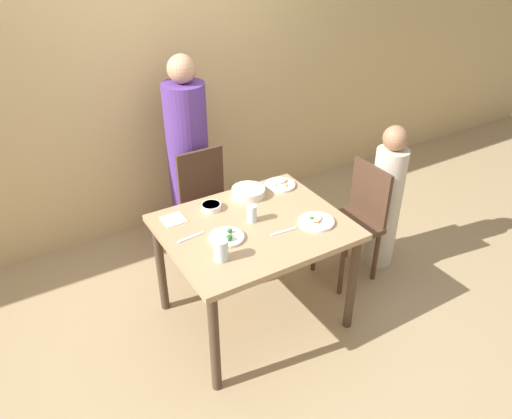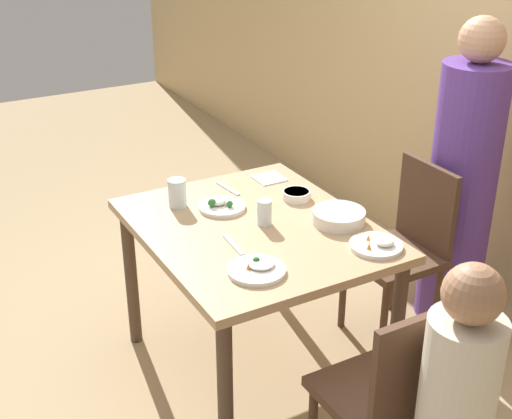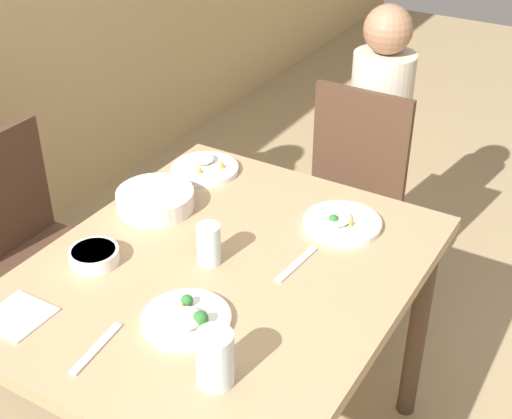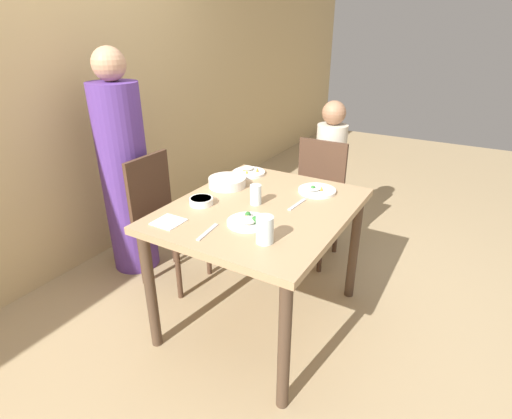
{
  "view_description": "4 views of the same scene",
  "coord_description": "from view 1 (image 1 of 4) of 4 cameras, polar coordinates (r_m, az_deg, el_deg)",
  "views": [
    {
      "loc": [
        -1.33,
        -2.24,
        2.5
      ],
      "look_at": [
        -0.03,
        -0.08,
        0.94
      ],
      "focal_mm": 35.0,
      "sensor_mm": 36.0,
      "label": 1
    },
    {
      "loc": [
        2.39,
        -1.33,
        2.17
      ],
      "look_at": [
        0.06,
        -0.03,
        0.88
      ],
      "focal_mm": 50.0,
      "sensor_mm": 36.0,
      "label": 2
    },
    {
      "loc": [
        -1.24,
        -0.85,
        1.9
      ],
      "look_at": [
        0.09,
        -0.05,
        0.92
      ],
      "focal_mm": 50.0,
      "sensor_mm": 36.0,
      "label": 3
    },
    {
      "loc": [
        -1.75,
        -0.99,
        1.69
      ],
      "look_at": [
        -0.09,
        -0.02,
        0.8
      ],
      "focal_mm": 28.0,
      "sensor_mm": 36.0,
      "label": 4
    }
  ],
  "objects": [
    {
      "name": "plate_rice_adult",
      "position": [
        3.56,
        2.76,
        2.91
      ],
      "size": [
        0.22,
        0.22,
        0.05
      ],
      "color": "white",
      "rests_on": "dining_table"
    },
    {
      "name": "plate_rice_child",
      "position": [
        2.99,
        -3.41,
        -3.16
      ],
      "size": [
        0.21,
        0.21,
        0.06
      ],
      "color": "white",
      "rests_on": "dining_table"
    },
    {
      "name": "chair_child_spot",
      "position": [
        3.77,
        11.27,
        -1.02
      ],
      "size": [
        0.4,
        0.4,
        0.9
      ],
      "rotation": [
        0.0,
        0.0,
        -1.57
      ],
      "color": "#4C3323",
      "rests_on": "ground_plane"
    },
    {
      "name": "wall_back",
      "position": [
        4.17,
        -11.53,
        15.14
      ],
      "size": [
        10.0,
        0.06,
        2.7
      ],
      "color": "tan",
      "rests_on": "ground_plane"
    },
    {
      "name": "chair_adult_spot",
      "position": [
        3.91,
        -5.43,
        0.72
      ],
      "size": [
        0.4,
        0.4,
        0.9
      ],
      "color": "#4C3323",
      "rests_on": "ground_plane"
    },
    {
      "name": "glass_water_tall",
      "position": [
        2.81,
        -4.02,
        -4.63
      ],
      "size": [
        0.08,
        0.08,
        0.13
      ],
      "color": "silver",
      "rests_on": "dining_table"
    },
    {
      "name": "plate_noodles",
      "position": [
        3.16,
        6.84,
        -1.3
      ],
      "size": [
        0.23,
        0.23,
        0.05
      ],
      "color": "white",
      "rests_on": "dining_table"
    },
    {
      "name": "bowl_curry",
      "position": [
        3.42,
        -0.88,
        2.04
      ],
      "size": [
        0.23,
        0.23,
        0.06
      ],
      "color": "silver",
      "rests_on": "dining_table"
    },
    {
      "name": "glass_water_short",
      "position": [
        3.13,
        -0.48,
        -0.45
      ],
      "size": [
        0.06,
        0.06,
        0.11
      ],
      "color": "silver",
      "rests_on": "dining_table"
    },
    {
      "name": "person_child",
      "position": [
        3.93,
        14.57,
        0.85
      ],
      "size": [
        0.24,
        0.24,
        1.17
      ],
      "color": "beige",
      "rests_on": "ground_plane"
    },
    {
      "name": "ground_plane",
      "position": [
        3.61,
        -0.2,
        -12.03
      ],
      "size": [
        10.0,
        10.0,
        0.0
      ],
      "primitive_type": "plane",
      "color": "tan"
    },
    {
      "name": "bowl_rice_small",
      "position": [
        3.29,
        -5.15,
        0.36
      ],
      "size": [
        0.13,
        0.13,
        0.04
      ],
      "color": "white",
      "rests_on": "dining_table"
    },
    {
      "name": "person_adult",
      "position": [
        4.07,
        -7.71,
        5.63
      ],
      "size": [
        0.33,
        0.33,
        1.57
      ],
      "color": "#5B3893",
      "rests_on": "ground_plane"
    },
    {
      "name": "spoon_steel",
      "position": [
        3.04,
        -7.44,
        -3.14
      ],
      "size": [
        0.18,
        0.04,
        0.01
      ],
      "color": "silver",
      "rests_on": "dining_table"
    },
    {
      "name": "napkin_folded",
      "position": [
        3.22,
        -9.4,
        -1.13
      ],
      "size": [
        0.14,
        0.14,
        0.01
      ],
      "color": "white",
      "rests_on": "dining_table"
    },
    {
      "name": "fork_steel",
      "position": [
        3.06,
        3.19,
        -2.51
      ],
      "size": [
        0.18,
        0.03,
        0.01
      ],
      "color": "silver",
      "rests_on": "dining_table"
    },
    {
      "name": "dining_table",
      "position": [
        3.18,
        -0.22,
        -3.2
      ],
      "size": [
        1.13,
        0.93,
        0.77
      ],
      "color": "tan",
      "rests_on": "ground_plane"
    }
  ]
}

